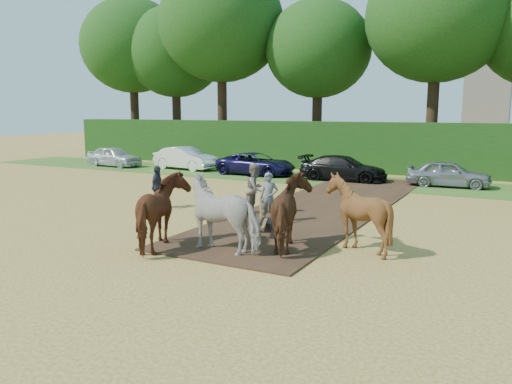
{
  "coord_description": "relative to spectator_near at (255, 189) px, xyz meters",
  "views": [
    {
      "loc": [
        8.1,
        -11.25,
        3.66
      ],
      "look_at": [
        1.56,
        0.99,
        1.4
      ],
      "focal_mm": 35.0,
      "sensor_mm": 36.0,
      "label": 1
    }
  ],
  "objects": [
    {
      "name": "earth_strip",
      "position": [
        1.68,
        2.81,
        -0.89
      ],
      "size": [
        4.5,
        17.0,
        0.05
      ],
      "primitive_type": "cube",
      "color": "#472D1C",
      "rests_on": "ground"
    },
    {
      "name": "hedgerow",
      "position": [
        0.18,
        14.31,
        0.58
      ],
      "size": [
        46.0,
        1.6,
        3.0
      ],
      "primitive_type": "cube",
      "color": "#14380F",
      "rests_on": "ground"
    },
    {
      "name": "parked_cars",
      "position": [
        1.35,
        9.72,
        -0.24
      ],
      "size": [
        35.94,
        3.0,
        1.44
      ],
      "color": "silver",
      "rests_on": "ground"
    },
    {
      "name": "spectator_far",
      "position": [
        -3.82,
        -0.73,
        -0.11
      ],
      "size": [
        0.67,
        1.02,
        1.62
      ],
      "primitive_type": "imported",
      "rotation": [
        0.0,
        0.0,
        1.89
      ],
      "color": "#262833",
      "rests_on": "ground"
    },
    {
      "name": "ground",
      "position": [
        0.18,
        -4.19,
        -0.92
      ],
      "size": [
        120.0,
        120.0,
        0.0
      ],
      "primitive_type": "plane",
      "color": "gold",
      "rests_on": "ground"
    },
    {
      "name": "grass_verge",
      "position": [
        0.18,
        9.81,
        -0.9
      ],
      "size": [
        50.0,
        5.0,
        0.03
      ],
      "primitive_type": "cube",
      "color": "#38601E",
      "rests_on": "ground"
    },
    {
      "name": "plough_team",
      "position": [
        2.27,
        -3.93,
        0.08
      ],
      "size": [
        6.65,
        5.76,
        2.01
      ],
      "color": "brown",
      "rests_on": "ground"
    },
    {
      "name": "church",
      "position": [
        4.18,
        50.81,
        12.82
      ],
      "size": [
        5.2,
        5.2,
        27.0
      ],
      "color": "slate",
      "rests_on": "ground"
    },
    {
      "name": "spectator_near",
      "position": [
        0.0,
        0.0,
        0.0
      ],
      "size": [
        0.73,
        0.92,
        1.83
      ],
      "primitive_type": "imported",
      "rotation": [
        0.0,
        0.0,
        1.62
      ],
      "color": "tan",
      "rests_on": "ground"
    },
    {
      "name": "treeline",
      "position": [
        -1.51,
        17.49,
        8.05
      ],
      "size": [
        48.7,
        10.6,
        14.21
      ],
      "color": "#382616",
      "rests_on": "ground"
    }
  ]
}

